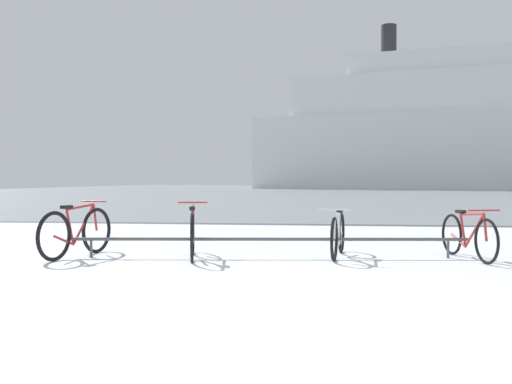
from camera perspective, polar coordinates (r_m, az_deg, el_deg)
ground at (r=58.91m, az=6.65°, el=0.05°), size 80.00×132.00×0.08m
bike_rack at (r=8.66m, az=1.29°, el=-4.74°), size 5.90×0.72×0.31m
bicycle_0 at (r=9.15m, az=-17.29°, el=-3.80°), size 0.55×1.69×0.84m
bicycle_1 at (r=8.68m, az=-6.29°, el=-4.05°), size 0.52×1.63×0.83m
bicycle_2 at (r=8.84m, az=8.09°, el=-4.17°), size 0.46×1.62×0.75m
bicycle_3 at (r=9.05m, az=20.22°, el=-4.10°), size 0.56×1.63×0.75m
ferry_ship at (r=76.72m, az=18.03°, el=5.61°), size 49.32×21.36×21.18m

